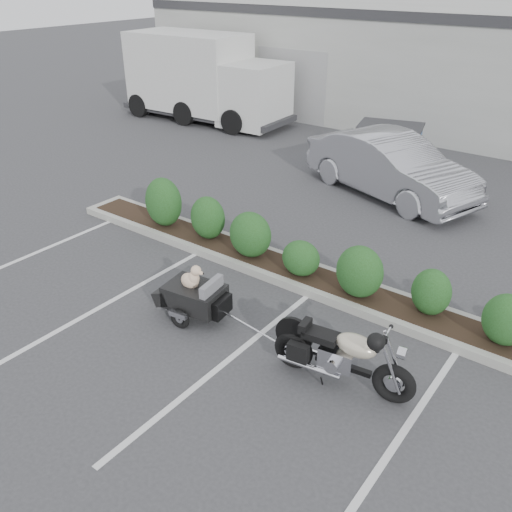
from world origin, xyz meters
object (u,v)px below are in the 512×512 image
Objects in this scene: sedan at (390,166)px; pet_trailer at (194,295)px; motorcycle at (342,356)px; delivery_truck at (205,80)px; dumpster at (389,144)px.

pet_trailer is at bearing -163.17° from sedan.
sedan is at bearing 101.95° from motorcycle.
delivery_truck is at bearing 90.02° from sedan.
delivery_truck is at bearing 159.45° from dumpster.
pet_trailer is 13.37m from delivery_truck.
delivery_truck reaches higher than dumpster.
motorcycle is 0.31× the size of delivery_truck.
dumpster is at bearing 43.63° from sedan.
pet_trailer is at bearing 171.86° from motorcycle.
delivery_truck is at bearing 122.87° from pet_trailer.
motorcycle is 1.24× the size of pet_trailer.
motorcycle is 0.44× the size of sedan.
sedan reaches higher than motorcycle.
pet_trailer is 9.42m from dumpster.
sedan is 2.28× the size of dumpster.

